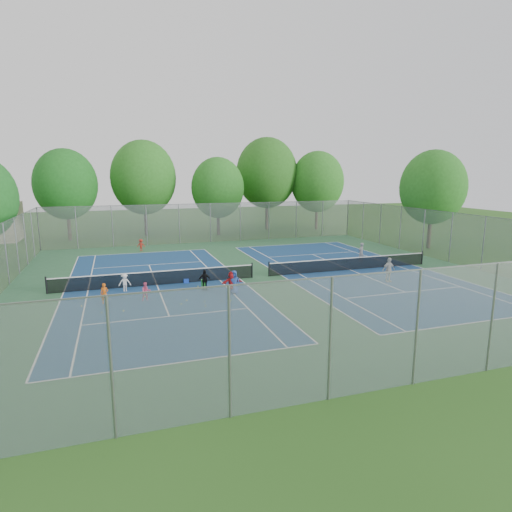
{
  "coord_description": "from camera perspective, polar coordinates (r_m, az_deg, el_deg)",
  "views": [
    {
      "loc": [
        -9.26,
        -27.08,
        7.05
      ],
      "look_at": [
        0.0,
        1.0,
        1.3
      ],
      "focal_mm": 30.0,
      "sensor_mm": 36.0,
      "label": 1
    }
  ],
  "objects": [
    {
      "name": "tree_side_e",
      "position": [
        43.53,
        22.5,
        8.46
      ],
      "size": [
        6.0,
        6.0,
        9.2
      ],
      "color": "#443326",
      "rests_on": "ground"
    },
    {
      "name": "tennis_ball_5",
      "position": [
        24.33,
        -9.22,
        -5.9
      ],
      "size": [
        0.07,
        0.07,
        0.07
      ],
      "primitive_type": "sphere",
      "color": "#E9F539",
      "rests_on": "ground"
    },
    {
      "name": "student_a",
      "position": [
        24.78,
        -19.55,
        -4.77
      ],
      "size": [
        0.46,
        0.34,
        1.17
      ],
      "primitive_type": "imported",
      "rotation": [
        0.0,
        0.0,
        -0.16
      ],
      "color": "orange",
      "rests_on": "ground"
    },
    {
      "name": "instructor",
      "position": [
        35.38,
        13.84,
        0.47
      ],
      "size": [
        0.67,
        0.56,
        1.56
      ],
      "primitive_type": "imported",
      "rotation": [
        0.0,
        0.0,
        3.52
      ],
      "color": "gray",
      "rests_on": "ground"
    },
    {
      "name": "tennis_ball_4",
      "position": [
        24.02,
        -4.59,
        -6.01
      ],
      "size": [
        0.07,
        0.07,
        0.07
      ],
      "primitive_type": "sphere",
      "color": "gold",
      "rests_on": "ground"
    },
    {
      "name": "court_pad",
      "position": [
        29.47,
        0.61,
        -2.82
      ],
      "size": [
        32.0,
        32.0,
        0.01
      ],
      "primitive_type": "cube",
      "color": "#2C5E3A",
      "rests_on": "ground"
    },
    {
      "name": "tennis_ball_8",
      "position": [
        27.16,
        -7.73,
        -4.07
      ],
      "size": [
        0.07,
        0.07,
        0.07
      ],
      "primitive_type": "sphere",
      "color": "#E6F138",
      "rests_on": "ground"
    },
    {
      "name": "tree_nl",
      "position": [
        50.19,
        -14.76,
        10.07
      ],
      "size": [
        7.2,
        7.2,
        10.69
      ],
      "color": "#443326",
      "rests_on": "ground"
    },
    {
      "name": "student_b",
      "position": [
        24.75,
        -14.46,
        -4.61
      ],
      "size": [
        0.57,
        0.46,
        1.07
      ],
      "primitive_type": "imported",
      "rotation": [
        0.0,
        0.0,
        0.12
      ],
      "color": "#E3587F",
      "rests_on": "ground"
    },
    {
      "name": "teen_court_b",
      "position": [
        29.31,
        17.26,
        -1.78
      ],
      "size": [
        0.99,
        0.49,
        1.63
      ],
      "primitive_type": "imported",
      "rotation": [
        0.0,
        0.0,
        0.09
      ],
      "color": "beige",
      "rests_on": "ground"
    },
    {
      "name": "court_left",
      "position": [
        28.07,
        -13.07,
        -3.8
      ],
      "size": [
        10.97,
        23.77,
        0.01
      ],
      "primitive_type": "cube",
      "color": "navy",
      "rests_on": "court_pad"
    },
    {
      "name": "tennis_ball_11",
      "position": [
        24.02,
        -3.37,
        -5.99
      ],
      "size": [
        0.07,
        0.07,
        0.07
      ],
      "primitive_type": "sphere",
      "color": "#BFD932",
      "rests_on": "ground"
    },
    {
      "name": "tree_nw",
      "position": [
        49.32,
        -24.05,
        8.72
      ],
      "size": [
        6.4,
        6.4,
        9.58
      ],
      "color": "#443326",
      "rests_on": "ground"
    },
    {
      "name": "tennis_ball_10",
      "position": [
        23.35,
        -19.89,
        -7.16
      ],
      "size": [
        0.07,
        0.07,
        0.07
      ],
      "primitive_type": "sphere",
      "color": "#B5DC33",
      "rests_on": "ground"
    },
    {
      "name": "fence_north",
      "position": [
        44.35,
        -6.1,
        4.4
      ],
      "size": [
        32.0,
        0.1,
        4.0
      ],
      "primitive_type": "cube",
      "color": "gray",
      "rests_on": "ground"
    },
    {
      "name": "tennis_ball_7",
      "position": [
        25.52,
        -14.62,
        -5.32
      ],
      "size": [
        0.07,
        0.07,
        0.07
      ],
      "primitive_type": "sphere",
      "color": "gold",
      "rests_on": "ground"
    },
    {
      "name": "child_far_baseline",
      "position": [
        40.52,
        -15.08,
        1.4
      ],
      "size": [
        0.8,
        0.57,
        1.12
      ],
      "primitive_type": "imported",
      "rotation": [
        0.0,
        0.0,
        2.92
      ],
      "color": "#A22217",
      "rests_on": "ground"
    },
    {
      "name": "student_e",
      "position": [
        25.31,
        -2.95,
        -3.51
      ],
      "size": [
        0.81,
        0.68,
        1.42
      ],
      "primitive_type": "imported",
      "rotation": [
        0.0,
        0.0,
        -0.39
      ],
      "color": "#284994",
      "rests_on": "ground"
    },
    {
      "name": "net_left",
      "position": [
        27.96,
        -13.11,
        -2.93
      ],
      "size": [
        12.87,
        0.1,
        0.91
      ],
      "primitive_type": "cube",
      "color": "black",
      "rests_on": "ground"
    },
    {
      "name": "tree_nc",
      "position": [
        49.41,
        -5.13,
        9.04
      ],
      "size": [
        6.0,
        6.0,
        8.85
      ],
      "color": "#443326",
      "rests_on": "ground"
    },
    {
      "name": "tennis_ball_9",
      "position": [
        27.08,
        -5.18,
        -4.05
      ],
      "size": [
        0.07,
        0.07,
        0.07
      ],
      "primitive_type": "sphere",
      "color": "#D2EB36",
      "rests_on": "ground"
    },
    {
      "name": "net_right",
      "position": [
        32.27,
        12.46,
        -1.05
      ],
      "size": [
        12.87,
        0.1,
        0.91
      ],
      "primitive_type": "cube",
      "color": "black",
      "rests_on": "ground"
    },
    {
      "name": "student_d",
      "position": [
        26.25,
        -6.88,
        -3.22
      ],
      "size": [
        0.77,
        0.37,
        1.27
      ],
      "primitive_type": "imported",
      "rotation": [
        0.0,
        0.0,
        -0.08
      ],
      "color": "black",
      "rests_on": "ground"
    },
    {
      "name": "court_right",
      "position": [
        32.36,
        12.43,
        -1.81
      ],
      "size": [
        10.97,
        23.77,
        0.01
      ],
      "primitive_type": "cube",
      "color": "navy",
      "rests_on": "court_pad"
    },
    {
      "name": "tennis_ball_1",
      "position": [
        24.02,
        -6.88,
        -6.06
      ],
      "size": [
        0.07,
        0.07,
        0.07
      ],
      "primitive_type": "sphere",
      "color": "#D4F037",
      "rests_on": "ground"
    },
    {
      "name": "ground",
      "position": [
        29.48,
        0.61,
        -2.83
      ],
      "size": [
        120.0,
        120.0,
        0.0
      ],
      "primitive_type": "plane",
      "color": "#29581B",
      "rests_on": "ground"
    },
    {
      "name": "ball_hopper",
      "position": [
        26.93,
        -7.01,
        -3.68
      ],
      "size": [
        0.29,
        0.29,
        0.52
      ],
      "primitive_type": "cube",
      "rotation": [
        0.0,
        0.0,
        -0.1
      ],
      "color": "#25892C",
      "rests_on": "ground"
    },
    {
      "name": "tennis_ball_0",
      "position": [
        23.21,
        -6.75,
        -6.67
      ],
      "size": [
        0.07,
        0.07,
        0.07
      ],
      "primitive_type": "sphere",
      "color": "#D3E435",
      "rests_on": "ground"
    },
    {
      "name": "fence_south",
      "position": [
        15.3,
        20.63,
        -9.0
      ],
      "size": [
        32.0,
        0.1,
        4.0
      ],
      "primitive_type": "cube",
      "color": "gray",
      "rests_on": "ground"
    },
    {
      "name": "tennis_ball_2",
      "position": [
        23.31,
        -17.23,
        -7.02
      ],
      "size": [
        0.07,
        0.07,
        0.07
      ],
      "primitive_type": "sphere",
      "color": "#E2EE37",
      "rests_on": "ground"
    },
    {
      "name": "ball_crate",
      "position": [
        28.26,
        -9.27,
        -3.3
      ],
      "size": [
        0.37,
        0.37,
        0.28
      ],
      "primitive_type": "cube",
      "rotation": [
        0.0,
        0.0,
        -0.15
      ],
      "color": "blue",
      "rests_on": "ground"
    },
    {
      "name": "tree_nr",
      "position": [
        54.25,
        1.45,
        10.99
      ],
      "size": [
        7.6,
        7.6,
        11.42
      ],
      "color": "#443326",
      "rests_on": "ground"
    },
    {
      "name": "fence_east",
      "position": [
        37.38,
        24.54,
        2.24
      ],
      "size": [
        0.1,
        32.0,
        4.0
      ],
      "primitive_type": "cube",
      "rotation": [
        0.0,
        0.0,
        1.57
      ],
      "color": "gray",
      "rests_on": "ground"
    },
    {
      "name": "tree_ne",
      "position": [
        54.76,
        8.17,
        9.76
      ],
      "size": [
        6.6,
        6.6,
        9.77
      ],
      "color": "#443326",
      "rests_on": "ground"
    },
    {
      "name": "tennis_ball_6",
      "position": [
        23.74,
        -9.94,
        -6.35
      ],
      "size": [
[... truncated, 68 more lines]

